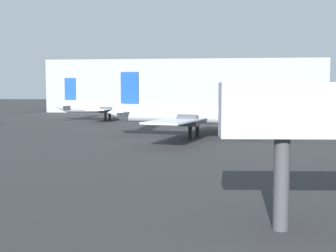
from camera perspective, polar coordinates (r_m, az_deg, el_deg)
name	(u,v)px	position (r m, az deg, el deg)	size (l,w,h in m)	color
airplane_distant	(200,114)	(56.21, 4.15, 1.53)	(27.28, 25.89, 8.75)	silver
airplane_far_left	(111,107)	(90.45, -7.49, 2.54)	(25.32, 17.05, 8.86)	silver
terminal_building	(185,86)	(129.57, 2.26, 5.22)	(78.41, 18.31, 15.01)	#999EA3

